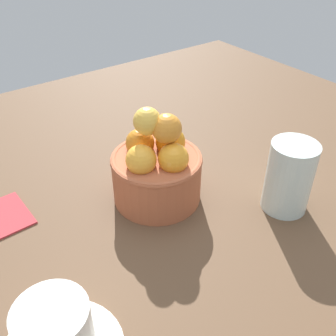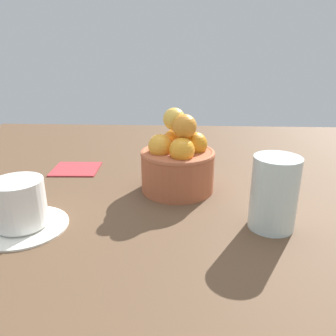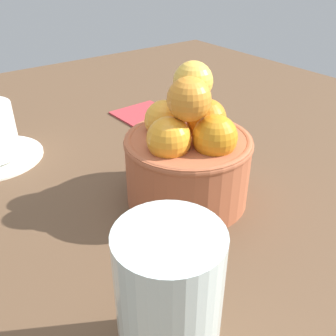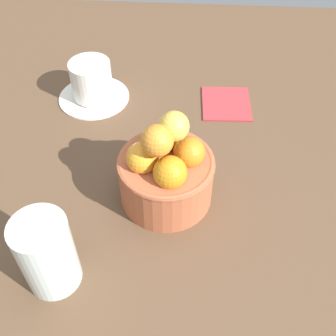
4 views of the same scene
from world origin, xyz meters
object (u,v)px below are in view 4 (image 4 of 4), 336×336
(terracotta_bowl, at_px, (166,171))
(coffee_cup, at_px, (92,84))
(water_glass, at_px, (47,254))
(folded_napkin, at_px, (226,103))

(terracotta_bowl, xyz_separation_m, coffee_cup, (-0.22, -0.15, -0.02))
(water_glass, height_order, folded_napkin, water_glass)
(folded_napkin, bearing_deg, coffee_cup, -90.52)
(coffee_cup, relative_size, water_glass, 1.19)
(folded_napkin, bearing_deg, water_glass, -31.72)
(coffee_cup, bearing_deg, folded_napkin, 89.48)
(water_glass, bearing_deg, terracotta_bowl, 137.25)
(terracotta_bowl, relative_size, water_glass, 1.39)
(coffee_cup, bearing_deg, terracotta_bowl, 33.77)
(terracotta_bowl, bearing_deg, coffee_cup, -146.23)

